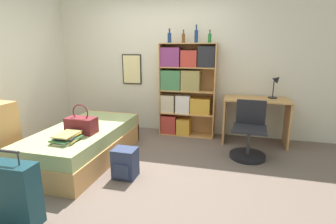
{
  "coord_description": "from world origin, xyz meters",
  "views": [
    {
      "loc": [
        1.35,
        -3.14,
        1.62
      ],
      "look_at": [
        0.46,
        0.19,
        0.75
      ],
      "focal_mm": 28.0,
      "sensor_mm": 36.0,
      "label": 1
    }
  ],
  "objects_px": {
    "book_stack_on_bed": "(67,138)",
    "bottle_brown": "(183,38)",
    "bottle_clear": "(196,36)",
    "desk": "(256,113)",
    "bed": "(85,143)",
    "suitcase": "(10,194)",
    "backpack": "(125,163)",
    "bottle_blue": "(210,38)",
    "desk_chair": "(249,140)",
    "desk_lamp": "(276,83)",
    "bottle_green": "(169,37)",
    "handbag": "(81,125)",
    "bookcase": "(184,89)"
  },
  "relations": [
    {
      "from": "bottle_green",
      "to": "bottle_clear",
      "type": "relative_size",
      "value": 0.81
    },
    {
      "from": "bed",
      "to": "bottle_clear",
      "type": "distance_m",
      "value": 2.54
    },
    {
      "from": "desk_chair",
      "to": "bottle_clear",
      "type": "bearing_deg",
      "value": 140.5
    },
    {
      "from": "book_stack_on_bed",
      "to": "bottle_blue",
      "type": "relative_size",
      "value": 1.88
    },
    {
      "from": "bottle_green",
      "to": "desk_lamp",
      "type": "height_order",
      "value": "bottle_green"
    },
    {
      "from": "desk",
      "to": "bottle_clear",
      "type": "bearing_deg",
      "value": 172.84
    },
    {
      "from": "bookcase",
      "to": "bottle_clear",
      "type": "height_order",
      "value": "bottle_clear"
    },
    {
      "from": "bottle_clear",
      "to": "bottle_blue",
      "type": "height_order",
      "value": "bottle_clear"
    },
    {
      "from": "desk",
      "to": "desk_lamp",
      "type": "xyz_separation_m",
      "value": [
        0.29,
        0.1,
        0.51
      ]
    },
    {
      "from": "book_stack_on_bed",
      "to": "bottle_blue",
      "type": "bearing_deg",
      "value": 53.52
    },
    {
      "from": "bottle_brown",
      "to": "bottle_clear",
      "type": "height_order",
      "value": "bottle_clear"
    },
    {
      "from": "book_stack_on_bed",
      "to": "bottle_clear",
      "type": "relative_size",
      "value": 1.33
    },
    {
      "from": "bed",
      "to": "desk_lamp",
      "type": "height_order",
      "value": "desk_lamp"
    },
    {
      "from": "handbag",
      "to": "desk_chair",
      "type": "xyz_separation_m",
      "value": [
        2.2,
        0.91,
        -0.34
      ]
    },
    {
      "from": "bookcase",
      "to": "bottle_green",
      "type": "height_order",
      "value": "bottle_green"
    },
    {
      "from": "handbag",
      "to": "bookcase",
      "type": "height_order",
      "value": "bookcase"
    },
    {
      "from": "bottle_blue",
      "to": "desk_lamp",
      "type": "relative_size",
      "value": 0.53
    },
    {
      "from": "book_stack_on_bed",
      "to": "desk",
      "type": "relative_size",
      "value": 0.38
    },
    {
      "from": "book_stack_on_bed",
      "to": "bed",
      "type": "bearing_deg",
      "value": 102.83
    },
    {
      "from": "suitcase",
      "to": "backpack",
      "type": "distance_m",
      "value": 1.28
    },
    {
      "from": "bottle_clear",
      "to": "bed",
      "type": "bearing_deg",
      "value": -132.87
    },
    {
      "from": "book_stack_on_bed",
      "to": "bottle_blue",
      "type": "xyz_separation_m",
      "value": [
        1.48,
        2.0,
        1.22
      ]
    },
    {
      "from": "suitcase",
      "to": "backpack",
      "type": "xyz_separation_m",
      "value": [
        0.65,
        1.1,
        -0.12
      ]
    },
    {
      "from": "bottle_clear",
      "to": "book_stack_on_bed",
      "type": "bearing_deg",
      "value": -121.7
    },
    {
      "from": "desk",
      "to": "bed",
      "type": "bearing_deg",
      "value": -151.09
    },
    {
      "from": "bed",
      "to": "bottle_clear",
      "type": "xyz_separation_m",
      "value": [
        1.37,
        1.48,
        1.55
      ]
    },
    {
      "from": "suitcase",
      "to": "backpack",
      "type": "relative_size",
      "value": 1.95
    },
    {
      "from": "book_stack_on_bed",
      "to": "bottle_brown",
      "type": "height_order",
      "value": "bottle_brown"
    },
    {
      "from": "suitcase",
      "to": "bottle_brown",
      "type": "relative_size",
      "value": 3.32
    },
    {
      "from": "desk_lamp",
      "to": "backpack",
      "type": "relative_size",
      "value": 1.05
    },
    {
      "from": "backpack",
      "to": "book_stack_on_bed",
      "type": "bearing_deg",
      "value": -164.88
    },
    {
      "from": "bookcase",
      "to": "desk_chair",
      "type": "bearing_deg",
      "value": -33.61
    },
    {
      "from": "bottle_clear",
      "to": "desk_chair",
      "type": "bearing_deg",
      "value": -39.5
    },
    {
      "from": "bottle_blue",
      "to": "backpack",
      "type": "xyz_separation_m",
      "value": [
        -0.81,
        -1.82,
        -1.57
      ]
    },
    {
      "from": "book_stack_on_bed",
      "to": "backpack",
      "type": "bearing_deg",
      "value": 15.12
    },
    {
      "from": "bottle_clear",
      "to": "desk",
      "type": "distance_m",
      "value": 1.66
    },
    {
      "from": "bottle_clear",
      "to": "backpack",
      "type": "relative_size",
      "value": 0.79
    },
    {
      "from": "desk",
      "to": "desk_chair",
      "type": "distance_m",
      "value": 0.71
    },
    {
      "from": "backpack",
      "to": "bed",
      "type": "bearing_deg",
      "value": 155.62
    },
    {
      "from": "desk_lamp",
      "to": "backpack",
      "type": "xyz_separation_m",
      "value": [
        -1.93,
        -1.81,
        -0.85
      ]
    },
    {
      "from": "handbag",
      "to": "desk",
      "type": "relative_size",
      "value": 0.38
    },
    {
      "from": "bed",
      "to": "bottle_brown",
      "type": "height_order",
      "value": "bottle_brown"
    },
    {
      "from": "bookcase",
      "to": "desk",
      "type": "distance_m",
      "value": 1.31
    },
    {
      "from": "handbag",
      "to": "bottle_green",
      "type": "bearing_deg",
      "value": 64.48
    },
    {
      "from": "book_stack_on_bed",
      "to": "desk_chair",
      "type": "height_order",
      "value": "desk_chair"
    },
    {
      "from": "bottle_clear",
      "to": "bookcase",
      "type": "bearing_deg",
      "value": -172.69
    },
    {
      "from": "bed",
      "to": "book_stack_on_bed",
      "type": "bearing_deg",
      "value": -77.17
    },
    {
      "from": "book_stack_on_bed",
      "to": "bottle_green",
      "type": "distance_m",
      "value": 2.46
    },
    {
      "from": "suitcase",
      "to": "desk_lamp",
      "type": "relative_size",
      "value": 1.85
    },
    {
      "from": "suitcase",
      "to": "desk",
      "type": "distance_m",
      "value": 3.62
    }
  ]
}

